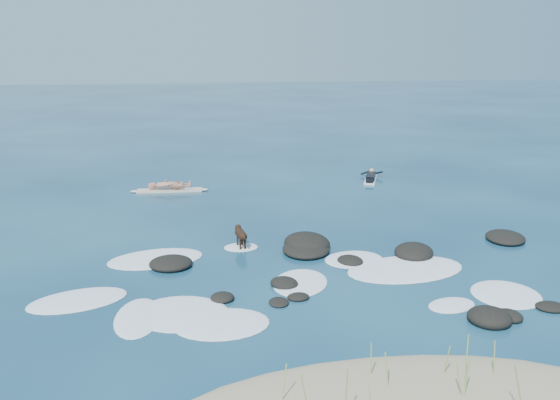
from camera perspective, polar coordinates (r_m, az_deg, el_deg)
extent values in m
plane|color=#0A2642|center=(18.89, 2.64, -5.62)|extent=(160.00, 160.00, 0.00)
cylinder|color=#82A04D|center=(12.08, 9.76, -15.31)|extent=(0.11, 0.13, 0.81)
cylinder|color=#82A04D|center=(12.72, 14.97, -14.14)|extent=(0.08, 0.13, 0.75)
cylinder|color=#82A04D|center=(12.44, 8.33, -14.40)|extent=(0.04, 0.06, 0.78)
cylinder|color=#82A04D|center=(10.91, 6.04, -17.68)|extent=(0.06, 0.05, 1.15)
cylinder|color=#82A04D|center=(12.98, 18.99, -13.71)|extent=(0.05, 0.08, 0.81)
cylinder|color=#82A04D|center=(12.08, 16.69, -15.52)|extent=(0.15, 0.11, 0.89)
cylinder|color=#82A04D|center=(11.76, 21.05, -16.18)|extent=(0.32, 0.05, 1.09)
cylinder|color=#82A04D|center=(12.30, 16.65, -14.25)|extent=(0.09, 0.15, 1.15)
cylinder|color=#82A04D|center=(11.58, 0.36, -16.58)|extent=(0.15, 0.18, 0.76)
cylinder|color=#82A04D|center=(12.05, 16.11, -15.78)|extent=(0.17, 0.16, 0.81)
ellipsoid|color=black|center=(16.13, 20.20, -9.92)|extent=(0.74, 0.82, 0.27)
ellipsoid|color=black|center=(17.06, 23.51, -8.96)|extent=(0.85, 0.77, 0.20)
ellipsoid|color=black|center=(15.98, -0.11, -9.33)|extent=(0.56, 0.68, 0.13)
ellipsoid|color=black|center=(20.04, 2.48, -3.97)|extent=(1.54, 1.88, 0.59)
ellipsoid|color=black|center=(18.82, 6.44, -5.55)|extent=(1.01, 1.07, 0.28)
ellipsoid|color=black|center=(16.25, -5.29, -8.88)|extent=(0.69, 0.71, 0.24)
ellipsoid|color=black|center=(22.11, 19.90, -3.24)|extent=(1.74, 1.93, 0.34)
ellipsoid|color=black|center=(17.04, 0.39, -7.62)|extent=(1.02, 1.06, 0.30)
ellipsoid|color=black|center=(19.71, 12.13, -4.68)|extent=(1.68, 1.79, 0.51)
ellipsoid|color=black|center=(16.27, 1.68, -8.86)|extent=(0.67, 0.59, 0.17)
ellipsoid|color=black|center=(15.77, 18.59, -10.16)|extent=(1.23, 1.27, 0.45)
ellipsoid|color=black|center=(19.68, 2.40, -4.48)|extent=(1.90, 2.15, 0.39)
ellipsoid|color=black|center=(18.71, -9.95, -5.73)|extent=(1.48, 1.48, 0.36)
ellipsoid|color=black|center=(18.59, -9.59, -5.99)|extent=(0.82, 0.78, 0.19)
ellipsoid|color=white|center=(17.26, 1.85, -7.56)|extent=(2.15, 2.50, 0.12)
ellipsoid|color=white|center=(16.45, 15.41, -9.26)|extent=(1.53, 1.26, 0.12)
ellipsoid|color=white|center=(19.12, 6.77, -5.43)|extent=(2.21, 2.00, 0.12)
ellipsoid|color=white|center=(19.41, -11.30, -5.30)|extent=(3.25, 2.41, 0.12)
ellipsoid|color=white|center=(16.96, -18.01, -8.72)|extent=(2.87, 2.21, 0.12)
ellipsoid|color=white|center=(18.59, 11.40, -6.21)|extent=(3.90, 2.73, 0.12)
ellipsoid|color=white|center=(15.62, -9.03, -10.21)|extent=(2.93, 2.80, 0.12)
ellipsoid|color=white|center=(17.54, 19.95, -8.11)|extent=(2.15, 2.27, 0.12)
ellipsoid|color=white|center=(14.97, -5.34, -11.22)|extent=(2.33, 1.83, 0.12)
ellipsoid|color=white|center=(15.60, -12.87, -10.45)|extent=(1.23, 2.37, 0.12)
ellipsoid|color=white|center=(20.10, -3.59, -4.34)|extent=(1.10, 0.90, 0.12)
cube|color=beige|center=(27.79, -10.05, 0.87)|extent=(2.85, 0.73, 0.09)
ellipsoid|color=beige|center=(27.73, -7.14, 0.95)|extent=(0.58, 0.35, 0.10)
ellipsoid|color=beige|center=(27.92, -12.95, 0.78)|extent=(0.58, 0.35, 0.10)
imported|color=#B6745F|center=(27.58, -10.14, 2.82)|extent=(0.47, 0.69, 1.84)
cube|color=white|center=(29.86, 8.28, 1.88)|extent=(1.23, 2.19, 0.08)
ellipsoid|color=white|center=(30.91, 8.40, 2.31)|extent=(0.41, 0.53, 0.08)
cube|color=black|center=(29.83, 8.29, 2.15)|extent=(0.84, 1.38, 0.22)
sphere|color=tan|center=(30.55, 8.38, 2.67)|extent=(0.29, 0.29, 0.23)
cylinder|color=black|center=(30.74, 7.88, 2.52)|extent=(0.55, 0.11, 0.24)
cylinder|color=black|center=(30.71, 8.90, 2.47)|extent=(0.45, 0.44, 0.24)
cube|color=black|center=(29.12, 8.20, 1.78)|extent=(0.50, 0.62, 0.14)
cylinder|color=black|center=(19.86, -3.58, -3.15)|extent=(0.34, 0.60, 0.27)
sphere|color=black|center=(20.10, -3.75, -2.94)|extent=(0.32, 0.32, 0.29)
sphere|color=black|center=(19.63, -3.41, -3.37)|extent=(0.29, 0.29, 0.26)
sphere|color=black|center=(20.22, -3.86, -2.54)|extent=(0.23, 0.23, 0.20)
cone|color=black|center=(20.34, -3.94, -2.48)|extent=(0.12, 0.14, 0.11)
cone|color=black|center=(20.18, -4.01, -2.34)|extent=(0.10, 0.08, 0.10)
cone|color=black|center=(20.20, -3.71, -2.31)|extent=(0.10, 0.08, 0.10)
cylinder|color=black|center=(20.12, -3.90, -3.81)|extent=(0.08, 0.08, 0.37)
cylinder|color=black|center=(20.15, -3.50, -3.77)|extent=(0.08, 0.08, 0.37)
cylinder|color=black|center=(19.76, -3.64, -4.15)|extent=(0.08, 0.08, 0.37)
cylinder|color=black|center=(19.79, -3.23, -4.11)|extent=(0.08, 0.08, 0.37)
cylinder|color=black|center=(19.49, -3.32, -3.34)|extent=(0.08, 0.27, 0.16)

